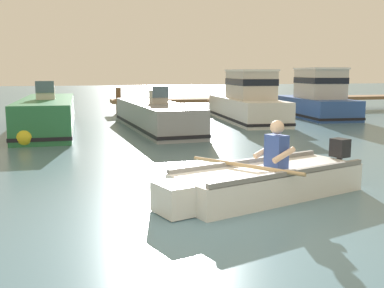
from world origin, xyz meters
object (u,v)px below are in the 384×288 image
moored_boat_green (48,115)px  moored_boat_white (247,102)px  rowboat_with_person (265,181)px  mooring_buoy (25,137)px  moored_boat_grey (155,117)px  moored_boat_blue (316,99)px

moored_boat_green → moored_boat_white: 7.51m
rowboat_with_person → mooring_buoy: bearing=123.6°
moored_boat_green → moored_boat_grey: size_ratio=1.02×
rowboat_with_person → moored_boat_green: bearing=111.1°
rowboat_with_person → mooring_buoy: 7.32m
mooring_buoy → rowboat_with_person: bearing=-56.4°
rowboat_with_person → mooring_buoy: rowboat_with_person is taller
moored_boat_white → moored_boat_blue: size_ratio=1.16×
moored_boat_white → moored_boat_green: bearing=-172.1°
moored_boat_white → moored_boat_grey: bearing=-158.9°
moored_boat_blue → moored_boat_grey: bearing=-163.3°
moored_boat_white → mooring_buoy: bearing=-151.8°
moored_boat_white → mooring_buoy: 8.97m
moored_boat_blue → mooring_buoy: (-11.32, -4.92, -0.52)m
moored_boat_grey → mooring_buoy: size_ratio=13.40×
moored_boat_white → moored_boat_blue: 3.49m
moored_boat_green → moored_boat_blue: (10.86, 1.73, 0.26)m
moored_boat_grey → mooring_buoy: moored_boat_grey is taller
rowboat_with_person → moored_boat_white: 11.03m
moored_boat_grey → moored_boat_green: bearing=172.1°
moored_boat_green → moored_boat_blue: size_ratio=1.31×
moored_boat_green → mooring_buoy: size_ratio=13.67×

